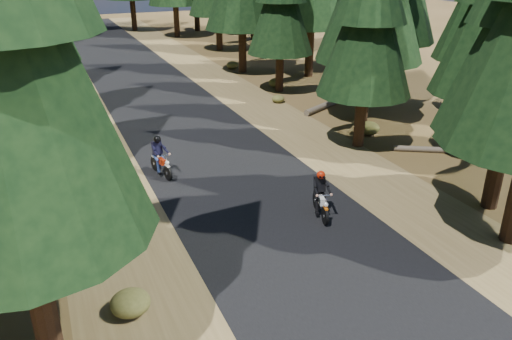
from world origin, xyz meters
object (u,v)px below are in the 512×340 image
Objects in this scene: log_far at (443,150)px; rider_lead at (321,202)px; rider_follow at (161,163)px; log_near at (335,101)px.

log_far is 7.86m from rider_lead.
rider_follow is at bearing -161.83° from log_far.
log_near is at bearing 122.07° from log_far.
log_far is 11.46m from rider_follow.
rider_lead is (-7.13, -10.64, 0.34)m from log_near.
rider_follow is at bearing -38.05° from rider_lead.
log_far is 2.32× the size of rider_lead.
log_near is 3.28× the size of rider_lead.
log_near is 7.98m from log_far.
rider_follow reaches higher than rider_lead.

